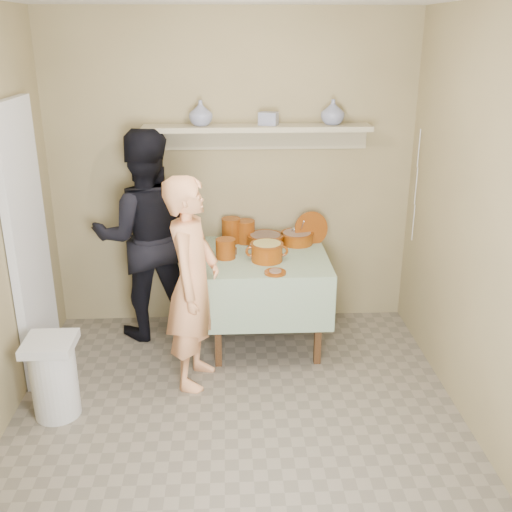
{
  "coord_description": "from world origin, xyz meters",
  "views": [
    {
      "loc": [
        -0.04,
        -3.13,
        2.41
      ],
      "look_at": [
        0.15,
        0.75,
        0.95
      ],
      "focal_mm": 42.0,
      "sensor_mm": 36.0,
      "label": 1
    }
  ],
  "objects": [
    {
      "name": "wall_shelf",
      "position": [
        0.2,
        1.65,
        1.67
      ],
      "size": [
        1.8,
        0.25,
        0.21
      ],
      "color": "tan",
      "rests_on": "room_shell"
    },
    {
      "name": "electrical_cord",
      "position": [
        1.47,
        1.48,
        1.25
      ],
      "size": [
        0.01,
        0.05,
        0.9
      ],
      "color": "silver",
      "rests_on": "wall_shelf"
    },
    {
      "name": "ladle",
      "position": [
        0.52,
        1.55,
        0.87
      ],
      "size": [
        0.08,
        0.26,
        0.19
      ],
      "color": "silver",
      "rests_on": "cazuela_meat_b"
    },
    {
      "name": "serving_table",
      "position": [
        0.25,
        1.28,
        0.64
      ],
      "size": [
        0.97,
        0.97,
        0.76
      ],
      "color": "#4C2D16",
      "rests_on": "ground"
    },
    {
      "name": "room_shell",
      "position": [
        0.0,
        0.0,
        1.61
      ],
      "size": [
        3.04,
        3.54,
        2.62
      ],
      "color": "#96875C",
      "rests_on": "ground"
    },
    {
      "name": "trash_bin",
      "position": [
        -1.2,
        0.33,
        0.28
      ],
      "size": [
        0.32,
        0.32,
        0.56
      ],
      "color": "silver",
      "rests_on": "ground"
    },
    {
      "name": "plate_stack_b",
      "position": [
        0.1,
        1.58,
        0.86
      ],
      "size": [
        0.16,
        0.16,
        0.19
      ],
      "primitive_type": "cylinder",
      "color": "#672C0B",
      "rests_on": "serving_table"
    },
    {
      "name": "vase_right",
      "position": [
        0.8,
        1.63,
        1.82
      ],
      "size": [
        0.22,
        0.22,
        0.19
      ],
      "primitive_type": "imported",
      "rotation": [
        0.0,
        0.0,
        0.18
      ],
      "color": "navy",
      "rests_on": "wall_shelf"
    },
    {
      "name": "person_helper",
      "position": [
        -0.71,
        1.49,
        0.86
      ],
      "size": [
        0.94,
        0.79,
        1.72
      ],
      "primitive_type": "imported",
      "rotation": [
        0.0,
        0.0,
        -2.97
      ],
      "color": "black",
      "rests_on": "ground"
    },
    {
      "name": "cazuela_meat_b",
      "position": [
        0.53,
        1.53,
        0.82
      ],
      "size": [
        0.28,
        0.28,
        0.1
      ],
      "color": "#6E2B06",
      "rests_on": "serving_table"
    },
    {
      "name": "vase_left",
      "position": [
        -0.24,
        1.62,
        1.82
      ],
      "size": [
        0.26,
        0.26,
        0.19
      ],
      "primitive_type": "imported",
      "rotation": [
        0.0,
        0.0,
        0.73
      ],
      "color": "navy",
      "rests_on": "wall_shelf"
    },
    {
      "name": "front_plate",
      "position": [
        0.3,
        0.88,
        0.77
      ],
      "size": [
        0.16,
        0.16,
        0.03
      ],
      "color": "#672C0B",
      "rests_on": "serving_table"
    },
    {
      "name": "person_cook",
      "position": [
        -0.29,
        0.71,
        0.77
      ],
      "size": [
        0.48,
        0.63,
        1.53
      ],
      "primitive_type": "imported",
      "rotation": [
        0.0,
        0.0,
        1.35
      ],
      "color": "#F3A069",
      "rests_on": "ground"
    },
    {
      "name": "ceramic_box",
      "position": [
        0.29,
        1.62,
        1.77
      ],
      "size": [
        0.17,
        0.14,
        0.1
      ],
      "primitive_type": "cube",
      "rotation": [
        0.0,
        0.0,
        -0.34
      ],
      "color": "navy",
      "rests_on": "wall_shelf"
    },
    {
      "name": "plate_stack_a",
      "position": [
        -0.02,
        1.59,
        0.86
      ],
      "size": [
        0.16,
        0.16,
        0.21
      ],
      "primitive_type": "cylinder",
      "color": "#672C0B",
      "rests_on": "serving_table"
    },
    {
      "name": "empty_bowl",
      "position": [
        -0.05,
        1.32,
        0.78
      ],
      "size": [
        0.15,
        0.15,
        0.04
      ],
      "primitive_type": "cylinder",
      "color": "#672C0B",
      "rests_on": "serving_table"
    },
    {
      "name": "bowl_stack",
      "position": [
        -0.06,
        1.22,
        0.84
      ],
      "size": [
        0.15,
        0.15,
        0.15
      ],
      "primitive_type": "cylinder",
      "color": "#672C0B",
      "rests_on": "serving_table"
    },
    {
      "name": "cazuela_rice",
      "position": [
        0.25,
        1.15,
        0.85
      ],
      "size": [
        0.33,
        0.25,
        0.14
      ],
      "color": "#6E2B06",
      "rests_on": "serving_table"
    },
    {
      "name": "cazuela_meat_a",
      "position": [
        0.26,
        1.48,
        0.82
      ],
      "size": [
        0.3,
        0.3,
        0.1
      ],
      "color": "#6E2B06",
      "rests_on": "serving_table"
    },
    {
      "name": "ground",
      "position": [
        0.0,
        0.0,
        0.0
      ],
      "size": [
        3.5,
        3.5,
        0.0
      ],
      "primitive_type": "plane",
      "color": "#73695A",
      "rests_on": "ground"
    },
    {
      "name": "propped_lid",
      "position": [
        0.65,
        1.55,
        0.88
      ],
      "size": [
        0.3,
        0.15,
        0.28
      ],
      "primitive_type": "cylinder",
      "rotation": [
        1.34,
        0.0,
        0.24
      ],
      "color": "#672C0B",
      "rests_on": "serving_table"
    },
    {
      "name": "tile_panel",
      "position": [
        -1.46,
        0.95,
        1.0
      ],
      "size": [
        0.06,
        0.7,
        2.0
      ],
      "primitive_type": "cube",
      "color": "silver",
      "rests_on": "ground"
    }
  ]
}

